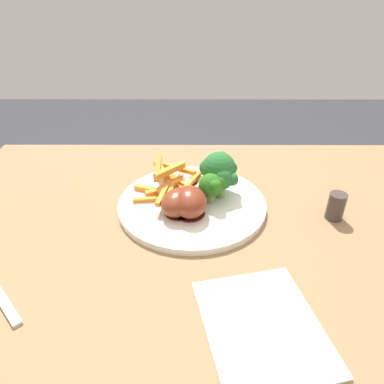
{
  "coord_description": "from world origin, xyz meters",
  "views": [
    {
      "loc": [
        0.07,
        0.49,
        1.1
      ],
      "look_at": [
        0.07,
        -0.05,
        0.76
      ],
      "focal_mm": 33.17,
      "sensor_mm": 36.0,
      "label": 1
    }
  ],
  "objects_px": {
    "dining_table": "(230,274)",
    "broccoli_floret_back": "(224,178)",
    "carrot_fries_pile": "(172,182)",
    "chicken_drumstick_far": "(190,201)",
    "dinner_plate": "(192,204)",
    "broccoli_floret_middle": "(212,185)",
    "pepper_shaker": "(336,206)",
    "broccoli_floret_front": "(218,169)",
    "chicken_drumstick_near": "(180,201)"
  },
  "relations": [
    {
      "from": "dining_table",
      "to": "broccoli_floret_front",
      "type": "relative_size",
      "value": 13.68
    },
    {
      "from": "dinner_plate",
      "to": "chicken_drumstick_far",
      "type": "distance_m",
      "value": 0.05
    },
    {
      "from": "carrot_fries_pile",
      "to": "chicken_drumstick_near",
      "type": "height_order",
      "value": "carrot_fries_pile"
    },
    {
      "from": "dinner_plate",
      "to": "chicken_drumstick_far",
      "type": "xyz_separation_m",
      "value": [
        0.0,
        0.03,
        0.03
      ]
    },
    {
      "from": "carrot_fries_pile",
      "to": "pepper_shaker",
      "type": "xyz_separation_m",
      "value": [
        -0.29,
        0.07,
        -0.01
      ]
    },
    {
      "from": "broccoli_floret_middle",
      "to": "pepper_shaker",
      "type": "relative_size",
      "value": 1.14
    },
    {
      "from": "broccoli_floret_back",
      "to": "carrot_fries_pile",
      "type": "relative_size",
      "value": 0.39
    },
    {
      "from": "chicken_drumstick_near",
      "to": "pepper_shaker",
      "type": "distance_m",
      "value": 0.27
    },
    {
      "from": "broccoli_floret_front",
      "to": "chicken_drumstick_far",
      "type": "distance_m",
      "value": 0.09
    },
    {
      "from": "broccoli_floret_middle",
      "to": "chicken_drumstick_far",
      "type": "distance_m",
      "value": 0.05
    },
    {
      "from": "broccoli_floret_front",
      "to": "chicken_drumstick_far",
      "type": "xyz_separation_m",
      "value": [
        0.05,
        0.07,
        -0.02
      ]
    },
    {
      "from": "dining_table",
      "to": "broccoli_floret_front",
      "type": "bearing_deg",
      "value": -74.58
    },
    {
      "from": "dinner_plate",
      "to": "broccoli_floret_middle",
      "type": "bearing_deg",
      "value": 177.41
    },
    {
      "from": "chicken_drumstick_far",
      "to": "pepper_shaker",
      "type": "relative_size",
      "value": 2.63
    },
    {
      "from": "chicken_drumstick_near",
      "to": "pepper_shaker",
      "type": "height_order",
      "value": "chicken_drumstick_near"
    },
    {
      "from": "chicken_drumstick_near",
      "to": "broccoli_floret_back",
      "type": "bearing_deg",
      "value": -147.71
    },
    {
      "from": "broccoli_floret_back",
      "to": "carrot_fries_pile",
      "type": "bearing_deg",
      "value": -12.66
    },
    {
      "from": "pepper_shaker",
      "to": "carrot_fries_pile",
      "type": "bearing_deg",
      "value": -14.09
    },
    {
      "from": "carrot_fries_pile",
      "to": "chicken_drumstick_far",
      "type": "bearing_deg",
      "value": 115.26
    },
    {
      "from": "chicken_drumstick_near",
      "to": "dinner_plate",
      "type": "bearing_deg",
      "value": -122.29
    },
    {
      "from": "dinner_plate",
      "to": "broccoli_floret_back",
      "type": "height_order",
      "value": "broccoli_floret_back"
    },
    {
      "from": "dining_table",
      "to": "carrot_fries_pile",
      "type": "xyz_separation_m",
      "value": [
        0.11,
        -0.09,
        0.15
      ]
    },
    {
      "from": "chicken_drumstick_near",
      "to": "chicken_drumstick_far",
      "type": "bearing_deg",
      "value": 171.6
    },
    {
      "from": "broccoli_floret_back",
      "to": "chicken_drumstick_near",
      "type": "bearing_deg",
      "value": 32.29
    },
    {
      "from": "pepper_shaker",
      "to": "dinner_plate",
      "type": "bearing_deg",
      "value": -7.74
    },
    {
      "from": "dining_table",
      "to": "dinner_plate",
      "type": "height_order",
      "value": "dinner_plate"
    },
    {
      "from": "chicken_drumstick_far",
      "to": "dining_table",
      "type": "bearing_deg",
      "value": 166.14
    },
    {
      "from": "chicken_drumstick_far",
      "to": "broccoli_floret_middle",
      "type": "bearing_deg",
      "value": -140.3
    },
    {
      "from": "broccoli_floret_middle",
      "to": "broccoli_floret_back",
      "type": "relative_size",
      "value": 0.91
    },
    {
      "from": "dinner_plate",
      "to": "carrot_fries_pile",
      "type": "xyz_separation_m",
      "value": [
        0.04,
        -0.04,
        0.02
      ]
    },
    {
      "from": "dining_table",
      "to": "chicken_drumstick_near",
      "type": "relative_size",
      "value": 9.0
    },
    {
      "from": "pepper_shaker",
      "to": "chicken_drumstick_far",
      "type": "bearing_deg",
      "value": 0.19
    },
    {
      "from": "broccoli_floret_front",
      "to": "pepper_shaker",
      "type": "xyz_separation_m",
      "value": [
        -0.2,
        0.07,
        -0.03
      ]
    },
    {
      "from": "broccoli_floret_front",
      "to": "carrot_fries_pile",
      "type": "distance_m",
      "value": 0.09
    },
    {
      "from": "broccoli_floret_front",
      "to": "broccoli_floret_middle",
      "type": "xyz_separation_m",
      "value": [
        0.01,
        0.04,
        -0.01
      ]
    },
    {
      "from": "broccoli_floret_middle",
      "to": "pepper_shaker",
      "type": "bearing_deg",
      "value": 171.41
    },
    {
      "from": "broccoli_floret_middle",
      "to": "chicken_drumstick_near",
      "type": "xyz_separation_m",
      "value": [
        0.06,
        0.03,
        -0.01
      ]
    },
    {
      "from": "chicken_drumstick_near",
      "to": "broccoli_floret_front",
      "type": "bearing_deg",
      "value": -134.63
    },
    {
      "from": "dining_table",
      "to": "broccoli_floret_back",
      "type": "relative_size",
      "value": 17.67
    },
    {
      "from": "dining_table",
      "to": "carrot_fries_pile",
      "type": "distance_m",
      "value": 0.21
    },
    {
      "from": "broccoli_floret_middle",
      "to": "carrot_fries_pile",
      "type": "bearing_deg",
      "value": -28.29
    },
    {
      "from": "dining_table",
      "to": "carrot_fries_pile",
      "type": "relative_size",
      "value": 6.9
    },
    {
      "from": "dining_table",
      "to": "broccoli_floret_back",
      "type": "distance_m",
      "value": 0.19
    },
    {
      "from": "pepper_shaker",
      "to": "chicken_drumstick_near",
      "type": "bearing_deg",
      "value": -0.33
    },
    {
      "from": "broccoli_floret_front",
      "to": "dinner_plate",
      "type": "bearing_deg",
      "value": 37.63
    },
    {
      "from": "broccoli_floret_back",
      "to": "carrot_fries_pile",
      "type": "height_order",
      "value": "broccoli_floret_back"
    },
    {
      "from": "broccoli_floret_back",
      "to": "chicken_drumstick_near",
      "type": "xyz_separation_m",
      "value": [
        0.08,
        0.05,
        -0.02
      ]
    },
    {
      "from": "dining_table",
      "to": "carrot_fries_pile",
      "type": "bearing_deg",
      "value": -39.53
    },
    {
      "from": "dinner_plate",
      "to": "carrot_fries_pile",
      "type": "bearing_deg",
      "value": -44.89
    },
    {
      "from": "broccoli_floret_back",
      "to": "chicken_drumstick_far",
      "type": "relative_size",
      "value": 0.48
    }
  ]
}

